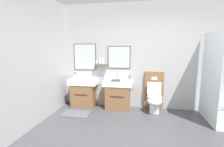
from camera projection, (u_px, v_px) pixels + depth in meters
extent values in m
cube|color=#A8A8AA|center=(147.00, 57.00, 4.22)|extent=(4.78, 0.12, 2.76)
cube|color=#4C301E|center=(85.00, 57.00, 4.45)|extent=(0.64, 0.02, 0.73)
cube|color=silver|center=(85.00, 57.00, 4.44)|extent=(0.60, 0.01, 0.69)
cube|color=#4C301E|center=(119.00, 57.00, 4.29)|extent=(0.61, 0.02, 0.60)
cube|color=silver|center=(119.00, 57.00, 4.28)|extent=(0.57, 0.01, 0.56)
cube|color=brown|center=(101.00, 64.00, 4.33)|extent=(0.36, 0.14, 0.02)
cylinder|color=silver|center=(97.00, 62.00, 4.33)|extent=(0.05, 0.05, 0.10)
cylinder|color=white|center=(100.00, 61.00, 4.32)|extent=(0.07, 0.07, 0.14)
cylinder|color=white|center=(103.00, 61.00, 4.29)|extent=(0.06, 0.06, 0.15)
cube|color=#A8A8AA|center=(12.00, 61.00, 2.73)|extent=(0.12, 4.01, 2.76)
cube|color=#474C56|center=(76.00, 114.00, 3.94)|extent=(0.68, 0.44, 0.01)
cube|color=brown|center=(84.00, 95.00, 4.44)|extent=(0.63, 0.41, 0.62)
cube|color=#3B2919|center=(81.00, 95.00, 4.23)|extent=(0.35, 0.01, 0.02)
cube|color=white|center=(83.00, 82.00, 4.39)|extent=(0.77, 0.44, 0.15)
cube|color=silver|center=(83.00, 80.00, 4.35)|extent=(0.47, 0.24, 0.03)
cylinder|color=silver|center=(85.00, 76.00, 4.53)|extent=(0.03, 0.03, 0.11)
cylinder|color=silver|center=(85.00, 75.00, 4.47)|extent=(0.02, 0.11, 0.02)
cube|color=brown|center=(118.00, 97.00, 4.28)|extent=(0.63, 0.41, 0.62)
cube|color=#3B2919|center=(117.00, 97.00, 4.06)|extent=(0.35, 0.01, 0.02)
cube|color=white|center=(118.00, 83.00, 4.22)|extent=(0.77, 0.44, 0.15)
cube|color=silver|center=(118.00, 81.00, 4.18)|extent=(0.47, 0.24, 0.03)
cylinder|color=silver|center=(119.00, 77.00, 4.37)|extent=(0.03, 0.03, 0.11)
cylinder|color=silver|center=(119.00, 76.00, 4.31)|extent=(0.02, 0.11, 0.02)
cube|color=brown|center=(154.00, 90.00, 4.25)|extent=(0.48, 0.10, 1.00)
cube|color=silver|center=(154.00, 79.00, 4.15)|extent=(0.15, 0.01, 0.09)
cube|color=white|center=(154.00, 105.00, 4.04)|extent=(0.22, 0.30, 0.34)
ellipsoid|color=white|center=(154.00, 101.00, 3.94)|extent=(0.37, 0.46, 0.24)
torus|color=white|center=(155.00, 97.00, 3.93)|extent=(0.35, 0.35, 0.04)
cube|color=white|center=(154.00, 88.00, 4.12)|extent=(0.35, 0.03, 0.33)
cylinder|color=silver|center=(75.00, 76.00, 4.56)|extent=(0.07, 0.07, 0.09)
cylinder|color=#2D84DB|center=(75.00, 74.00, 4.55)|extent=(0.04, 0.02, 0.17)
cube|color=white|center=(76.00, 71.00, 4.53)|extent=(0.02, 0.02, 0.03)
cylinder|color=#33B266|center=(75.00, 74.00, 4.56)|extent=(0.01, 0.03, 0.16)
cube|color=white|center=(75.00, 71.00, 4.56)|extent=(0.01, 0.02, 0.03)
cylinder|color=#2D84DB|center=(74.00, 74.00, 4.55)|extent=(0.02, 0.03, 0.17)
cube|color=white|center=(75.00, 71.00, 4.55)|extent=(0.01, 0.02, 0.03)
cylinder|color=#33B266|center=(75.00, 74.00, 4.53)|extent=(0.02, 0.02, 0.16)
cube|color=white|center=(75.00, 72.00, 4.51)|extent=(0.01, 0.02, 0.03)
cylinder|color=gray|center=(130.00, 77.00, 4.29)|extent=(0.06, 0.06, 0.15)
cylinder|color=silver|center=(130.00, 74.00, 4.28)|extent=(0.02, 0.02, 0.04)
cube|color=#47474C|center=(116.00, 80.00, 4.10)|extent=(0.22, 0.16, 0.04)
cube|color=silver|center=(210.00, 76.00, 3.44)|extent=(0.02, 0.99, 1.90)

